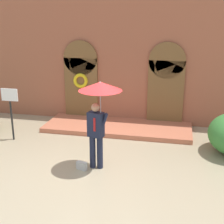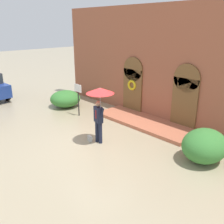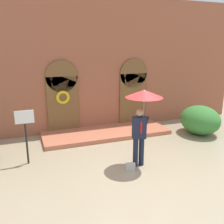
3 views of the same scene
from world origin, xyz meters
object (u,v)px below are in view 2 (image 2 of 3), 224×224
at_px(handbag, 90,138).
at_px(shrub_left, 65,99).
at_px(person_with_umbrella, 100,99).
at_px(sign_post, 78,95).
at_px(shrub_right, 204,146).

xyz_separation_m(handbag, shrub_left, (-4.66, 1.90, 0.37)).
distance_m(person_with_umbrella, handbag, 1.87).
height_order(sign_post, shrub_right, sign_post).
bearing_deg(sign_post, person_with_umbrella, -22.08).
bearing_deg(shrub_left, person_with_umbrella, -18.36).
height_order(person_with_umbrella, handbag, person_with_umbrella).
bearing_deg(shrub_right, handbag, -154.43).
bearing_deg(shrub_left, handbag, -22.15).
xyz_separation_m(sign_post, shrub_left, (-1.82, 0.36, -0.68)).
bearing_deg(shrub_right, person_with_umbrella, -154.22).
bearing_deg(sign_post, handbag, -28.41).
relative_size(person_with_umbrella, shrub_left, 1.33).
xyz_separation_m(person_with_umbrella, shrub_left, (-5.11, 1.70, -1.43)).
bearing_deg(person_with_umbrella, sign_post, 157.92).
xyz_separation_m(sign_post, shrub_right, (6.91, 0.42, -0.57)).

